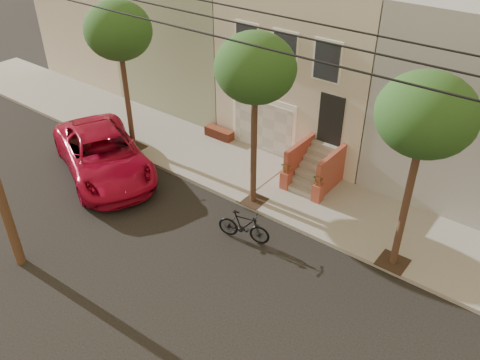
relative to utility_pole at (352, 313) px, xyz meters
The scene contains 9 objects.
ground 10.06m from the utility_pole, 158.20° to the left, with size 90.00×90.00×0.00m, color black.
sidewalk 12.78m from the utility_pole, 133.10° to the left, with size 40.00×3.70×0.15m, color gray.
house_row 16.53m from the utility_pole, 119.07° to the left, with size 33.10×11.70×7.00m.
tree_left 15.25m from the utility_pole, 152.26° to the left, with size 2.70×2.57×6.30m.
tree_mid 9.97m from the utility_pole, 134.59° to the left, with size 2.70×2.57×6.30m.
tree_right 7.26m from the utility_pole, 101.93° to the left, with size 2.70×2.57×6.30m.
utility_pole is the anchor object (origin of this frame).
pickup_truck 14.65m from the utility_pole, 158.45° to the left, with size 2.91×6.31×1.75m, color #A10725.
motorcycle 9.25m from the utility_pole, 138.91° to the left, with size 0.52×1.85×1.11m, color black.
Camera 1 is at (9.81, -8.32, 11.00)m, focal length 37.25 mm.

